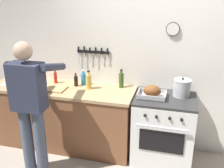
# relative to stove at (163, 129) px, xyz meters

# --- Properties ---
(wall_back) EXTENTS (6.00, 0.13, 2.60)m
(wall_back) POSITION_rel_stove_xyz_m (-0.22, 0.36, 0.85)
(wall_back) COLOR white
(wall_back) RESTS_ON ground
(counter_block) EXTENTS (2.03, 0.65, 0.90)m
(counter_block) POSITION_rel_stove_xyz_m (-1.43, 0.00, 0.01)
(counter_block) COLOR brown
(counter_block) RESTS_ON ground
(stove) EXTENTS (0.76, 0.67, 0.90)m
(stove) POSITION_rel_stove_xyz_m (0.00, 0.00, 0.00)
(stove) COLOR white
(stove) RESTS_ON ground
(person_cook) EXTENTS (0.51, 0.63, 1.66)m
(person_cook) POSITION_rel_stove_xyz_m (-1.52, -0.63, 0.50)
(person_cook) COLOR #4C566B
(person_cook) RESTS_ON ground
(roasting_pan) EXTENTS (0.35, 0.26, 0.16)m
(roasting_pan) POSITION_rel_stove_xyz_m (-0.17, -0.03, 0.52)
(roasting_pan) COLOR #B7B7BC
(roasting_pan) RESTS_ON stove
(stock_pot) EXTENTS (0.22, 0.22, 0.25)m
(stock_pot) POSITION_rel_stove_xyz_m (0.19, 0.11, 0.56)
(stock_pot) COLOR #B7B7BC
(stock_pot) RESTS_ON stove
(cutting_board) EXTENTS (0.36, 0.24, 0.02)m
(cutting_board) POSITION_rel_stove_xyz_m (-1.51, -0.09, 0.46)
(cutting_board) COLOR tan
(cutting_board) RESTS_ON counter_block
(bottle_olive_oil) EXTENTS (0.07, 0.07, 0.26)m
(bottle_olive_oil) POSITION_rel_stove_xyz_m (-0.62, 0.21, 0.56)
(bottle_olive_oil) COLOR #385623
(bottle_olive_oil) RESTS_ON counter_block
(bottle_hot_sauce) EXTENTS (0.05, 0.05, 0.20)m
(bottle_hot_sauce) POSITION_rel_stove_xyz_m (-1.58, 0.14, 0.53)
(bottle_hot_sauce) COLOR red
(bottle_hot_sauce) RESTS_ON counter_block
(bottle_dish_soap) EXTENTS (0.07, 0.07, 0.21)m
(bottle_dish_soap) POSITION_rel_stove_xyz_m (-1.16, 0.18, 0.54)
(bottle_dish_soap) COLOR #338CCC
(bottle_dish_soap) RESTS_ON counter_block
(bottle_soy_sauce) EXTENTS (0.06, 0.06, 0.19)m
(bottle_soy_sauce) POSITION_rel_stove_xyz_m (-1.24, 0.10, 0.53)
(bottle_soy_sauce) COLOR black
(bottle_soy_sauce) RESTS_ON counter_block
(bottle_cooking_oil) EXTENTS (0.08, 0.08, 0.26)m
(bottle_cooking_oil) POSITION_rel_stove_xyz_m (-1.03, 0.05, 0.56)
(bottle_cooking_oil) COLOR gold
(bottle_cooking_oil) RESTS_ON counter_block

